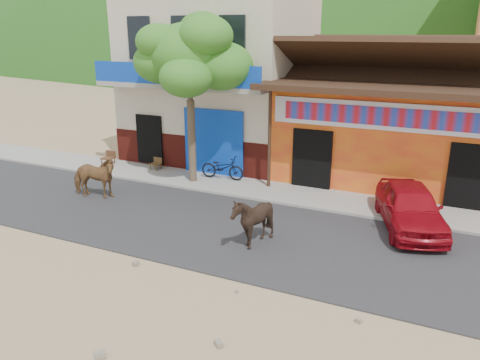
# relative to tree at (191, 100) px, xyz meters

# --- Properties ---
(ground) EXTENTS (120.00, 120.00, 0.00)m
(ground) POSITION_rel_tree_xyz_m (4.60, -5.80, -3.12)
(ground) COLOR #9E825B
(ground) RESTS_ON ground
(road) EXTENTS (60.00, 5.00, 0.04)m
(road) POSITION_rel_tree_xyz_m (4.60, -3.30, -3.10)
(road) COLOR #28282B
(road) RESTS_ON ground
(sidewalk) EXTENTS (60.00, 2.00, 0.12)m
(sidewalk) POSITION_rel_tree_xyz_m (4.60, 0.20, -3.06)
(sidewalk) COLOR gray
(sidewalk) RESTS_ON ground
(dance_club) EXTENTS (8.00, 6.00, 3.60)m
(dance_club) POSITION_rel_tree_xyz_m (6.60, 4.20, -1.32)
(dance_club) COLOR orange
(dance_club) RESTS_ON ground
(cafe_building) EXTENTS (7.00, 6.00, 7.00)m
(cafe_building) POSITION_rel_tree_xyz_m (-0.90, 4.20, 0.38)
(cafe_building) COLOR beige
(cafe_building) RESTS_ON ground
(tree) EXTENTS (3.00, 3.00, 6.00)m
(tree) POSITION_rel_tree_xyz_m (0.00, 0.00, 0.00)
(tree) COLOR #2D721E
(tree) RESTS_ON sidewalk
(cow_tan) EXTENTS (1.83, 1.14, 1.44)m
(cow_tan) POSITION_rel_tree_xyz_m (-2.20, -2.81, -2.36)
(cow_tan) COLOR brown
(cow_tan) RESTS_ON road
(cow_dark) EXTENTS (1.71, 1.67, 1.43)m
(cow_dark) POSITION_rel_tree_xyz_m (4.15, -3.97, -2.36)
(cow_dark) COLOR black
(cow_dark) RESTS_ON road
(red_car) EXTENTS (2.65, 4.08, 1.29)m
(red_car) POSITION_rel_tree_xyz_m (7.77, -1.00, -2.43)
(red_car) COLOR #9D0B16
(red_car) RESTS_ON road
(scooter) EXTENTS (1.72, 0.72, 0.88)m
(scooter) POSITION_rel_tree_xyz_m (0.90, 0.66, -2.56)
(scooter) COLOR black
(scooter) RESTS_ON sidewalk
(cafe_chair_left) EXTENTS (0.41, 0.41, 0.84)m
(cafe_chair_left) POSITION_rel_tree_xyz_m (-2.15, 0.68, -2.58)
(cafe_chair_left) COLOR #4A3218
(cafe_chair_left) RESTS_ON sidewalk
(cafe_chair_right) EXTENTS (0.47, 0.47, 1.00)m
(cafe_chair_right) POSITION_rel_tree_xyz_m (-4.40, 0.48, -2.50)
(cafe_chair_right) COLOR #4B2F19
(cafe_chair_right) RESTS_ON sidewalk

